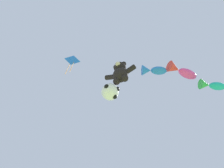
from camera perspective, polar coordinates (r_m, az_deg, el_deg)
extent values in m
ellipsoid|color=black|center=(14.05, 2.20, 2.38)|extent=(1.01, 0.86, 1.23)
sphere|color=black|center=(14.84, 2.09, 4.21)|extent=(0.85, 0.85, 0.85)
sphere|color=beige|center=(14.62, 1.53, 5.20)|extent=(0.36, 0.36, 0.36)
sphere|color=black|center=(15.18, 1.00, 4.40)|extent=(0.35, 0.35, 0.35)
cylinder|color=black|center=(14.39, -0.50, 1.78)|extent=(0.73, 0.33, 0.57)
sphere|color=black|center=(13.61, 1.21, 0.69)|extent=(0.46, 0.46, 0.46)
sphere|color=black|center=(15.08, 3.12, 5.24)|extent=(0.35, 0.35, 0.35)
cylinder|color=black|center=(14.12, 4.91, 3.89)|extent=(0.73, 0.33, 0.57)
sphere|color=black|center=(13.51, 3.36, 1.52)|extent=(0.46, 0.46, 0.46)
sphere|color=white|center=(13.42, -0.51, -2.07)|extent=(1.07, 1.07, 1.07)
sphere|color=black|center=(13.30, 1.42, -1.34)|extent=(0.30, 0.30, 0.30)
sphere|color=black|center=(13.91, -0.32, -2.39)|extent=(0.30, 0.30, 0.30)
sphere|color=black|center=(13.11, -1.41, -0.69)|extent=(0.30, 0.30, 0.30)
sphere|color=black|center=(13.13, 0.72, -3.29)|extent=(0.30, 0.30, 0.30)
ellipsoid|color=blue|center=(15.49, 12.11, 3.44)|extent=(1.26, 1.03, 0.51)
cone|color=blue|center=(15.32, 8.97, 3.56)|extent=(0.88, 0.94, 0.75)
sphere|color=black|center=(15.69, 13.28, 3.64)|extent=(0.13, 0.13, 0.13)
ellipsoid|color=#E53F9E|center=(16.57, 19.13, 2.52)|extent=(1.48, 1.56, 0.58)
cone|color=red|center=(16.03, 15.91, 4.01)|extent=(1.17, 1.17, 0.85)
sphere|color=black|center=(16.93, 20.24, 2.21)|extent=(0.15, 0.15, 0.15)
ellipsoid|color=#19ADB2|center=(17.00, 25.85, -0.51)|extent=(1.33, 1.15, 0.50)
cone|color=green|center=(16.56, 23.09, -0.15)|extent=(0.96, 0.98, 0.74)
sphere|color=black|center=(17.30, 26.77, -0.41)|extent=(0.13, 0.13, 0.13)
cube|color=blue|center=(17.26, -10.32, 6.17)|extent=(1.00, 0.78, 1.24)
cylinder|color=orange|center=(16.23, -11.50, 3.96)|extent=(0.03, 0.14, 1.71)
cylinder|color=orange|center=(16.16, -10.48, 4.41)|extent=(0.03, 0.13, 1.62)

